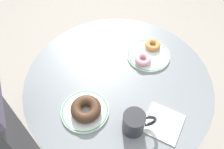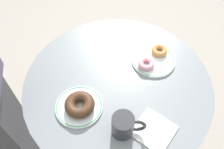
{
  "view_description": "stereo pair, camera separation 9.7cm",
  "coord_description": "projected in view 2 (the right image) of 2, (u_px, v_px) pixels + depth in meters",
  "views": [
    {
      "loc": [
        -0.49,
        -0.29,
        1.54
      ],
      "look_at": [
        -0.01,
        0.03,
        0.76
      ],
      "focal_mm": 37.44,
      "sensor_mm": 36.0,
      "label": 1
    },
    {
      "loc": [
        -0.43,
        -0.37,
        1.54
      ],
      "look_at": [
        -0.01,
        0.03,
        0.76
      ],
      "focal_mm": 37.44,
      "sensor_mm": 36.0,
      "label": 2
    }
  ],
  "objects": [
    {
      "name": "coffee_mug",
      "position": [
        124.0,
        125.0,
        0.82
      ],
      "size": [
        0.1,
        0.11,
        0.1
      ],
      "color": "#28282D",
      "rests_on": "cafe_table"
    },
    {
      "name": "plate_right",
      "position": [
        153.0,
        60.0,
        1.05
      ],
      "size": [
        0.2,
        0.2,
        0.01
      ],
      "color": "white",
      "rests_on": "cafe_table"
    },
    {
      "name": "cafe_table",
      "position": [
        117.0,
        109.0,
        1.19
      ],
      "size": [
        0.8,
        0.8,
        0.73
      ],
      "color": "slate",
      "rests_on": "ground"
    },
    {
      "name": "donut_old_fashioned",
      "position": [
        159.0,
        51.0,
        1.06
      ],
      "size": [
        0.09,
        0.09,
        0.02
      ],
      "primitive_type": "torus",
      "rotation": [
        0.0,
        0.0,
        6.06
      ],
      "color": "#BC7F42",
      "rests_on": "plate_right"
    },
    {
      "name": "paper_napkin",
      "position": [
        154.0,
        131.0,
        0.86
      ],
      "size": [
        0.15,
        0.15,
        0.01
      ],
      "primitive_type": "cube",
      "rotation": [
        0.0,
        0.0,
        0.11
      ],
      "color": "white",
      "rests_on": "cafe_table"
    },
    {
      "name": "donut_pink_frosted",
      "position": [
        146.0,
        64.0,
        1.02
      ],
      "size": [
        0.09,
        0.09,
        0.02
      ],
      "primitive_type": "torus",
      "rotation": [
        0.0,
        0.0,
        2.79
      ],
      "color": "pink",
      "rests_on": "plate_right"
    },
    {
      "name": "donut_chocolate",
      "position": [
        80.0,
        104.0,
        0.89
      ],
      "size": [
        0.12,
        0.12,
        0.04
      ],
      "primitive_type": "torus",
      "rotation": [
        0.0,
        0.0,
        4.65
      ],
      "color": "#422819",
      "rests_on": "plate_left"
    },
    {
      "name": "ground_plane",
      "position": [
        116.0,
        144.0,
        1.58
      ],
      "size": [
        7.0,
        7.0,
        0.02
      ],
      "primitive_type": "cube",
      "color": "#9E9389"
    },
    {
      "name": "plate_left",
      "position": [
        79.0,
        106.0,
        0.91
      ],
      "size": [
        0.19,
        0.19,
        0.01
      ],
      "color": "white",
      "rests_on": "cafe_table"
    }
  ]
}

